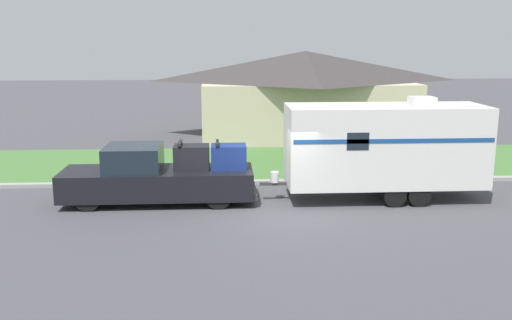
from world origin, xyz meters
The scene contains 7 objects.
ground_plane centered at (0.00, 0.00, 0.00)m, with size 120.00×120.00×0.00m, color #47474C.
curb_strip centered at (0.00, 3.75, 0.07)m, with size 80.00×0.30×0.14m.
lawn_strip centered at (0.00, 7.40, 0.01)m, with size 80.00×7.00×0.03m.
house_across_street centered at (2.90, 14.58, 2.43)m, with size 12.11×7.91×4.69m.
pickup_truck centered at (-3.81, 1.49, 0.89)m, with size 6.37×2.02×2.04m.
travel_trailer centered at (3.71, 1.49, 1.84)m, with size 7.47×2.23×3.46m.
mailbox centered at (2.92, 4.77, 0.98)m, with size 0.48×0.20×1.28m.
Camera 1 is at (-1.72, -16.94, 5.33)m, focal length 40.00 mm.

